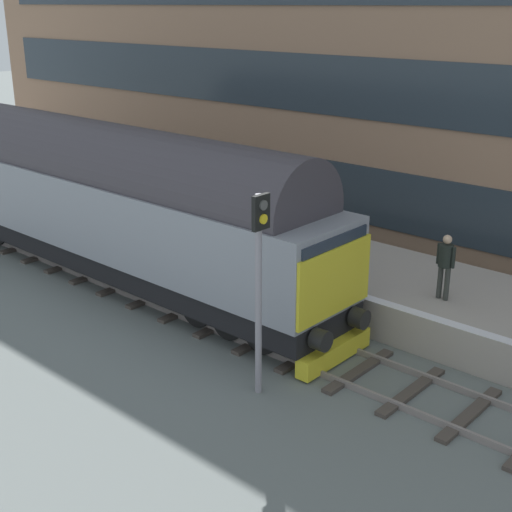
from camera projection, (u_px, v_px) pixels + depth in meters
name	position (u px, v px, depth m)	size (l,w,h in m)	color
ground_plane	(231.00, 322.00, 18.37)	(140.00, 140.00, 0.00)	slate
track_main	(231.00, 320.00, 18.35)	(2.50, 60.00, 0.15)	gray
station_platform	(315.00, 268.00, 20.73)	(4.00, 44.00, 1.01)	#A29890
diesel_locomotive	(99.00, 195.00, 20.89)	(2.74, 17.62, 4.68)	black
signal_post_near	(259.00, 273.00, 14.17)	(0.44, 0.22, 4.37)	gray
waiting_passenger	(445.00, 261.00, 16.96)	(0.38, 0.51, 1.64)	#333632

